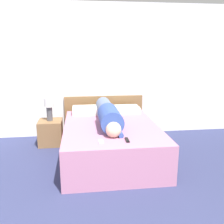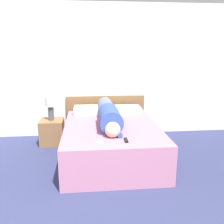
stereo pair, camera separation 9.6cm
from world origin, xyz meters
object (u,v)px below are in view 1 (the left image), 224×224
object	(u,v)px
bed	(111,141)
cell_phone	(101,142)
pillow_near_headboard	(89,110)
person_lying	(108,114)
pillow_second	(124,109)
table_lamp	(49,106)
nightstand	(51,132)
tv_remote	(127,140)

from	to	relation	value
bed	cell_phone	distance (m)	0.83
pillow_near_headboard	cell_phone	bearing A→B (deg)	-86.31
person_lying	cell_phone	xyz separation A→B (m)	(-0.19, -0.84, -0.14)
person_lying	pillow_second	xyz separation A→B (m)	(0.38, 0.69, -0.09)
cell_phone	table_lamp	bearing A→B (deg)	119.02
person_lying	pillow_second	bearing A→B (deg)	61.32
bed	pillow_second	bearing A→B (deg)	66.30
person_lying	pillow_near_headboard	xyz separation A→B (m)	(-0.28, 0.69, -0.09)
nightstand	person_lying	xyz separation A→B (m)	(1.01, -0.64, 0.47)
nightstand	pillow_second	xyz separation A→B (m)	(1.38, 0.06, 0.38)
bed	tv_remote	distance (m)	0.80
tv_remote	cell_phone	distance (m)	0.35
table_lamp	pillow_near_headboard	world-z (taller)	table_lamp
bed	tv_remote	bearing A→B (deg)	-80.29
tv_remote	cell_phone	world-z (taller)	tv_remote
pillow_near_headboard	cell_phone	distance (m)	1.54
person_lying	tv_remote	bearing A→B (deg)	-79.17
bed	pillow_near_headboard	xyz separation A→B (m)	(-0.32, 0.79, 0.34)
pillow_second	cell_phone	distance (m)	1.64
person_lying	bed	bearing A→B (deg)	-70.80
pillow_near_headboard	pillow_second	world-z (taller)	pillow_near_headboard
table_lamp	pillow_second	size ratio (longest dim) A/B	0.74
table_lamp	tv_remote	xyz separation A→B (m)	(1.17, -1.47, -0.16)
pillow_second	pillow_near_headboard	bearing A→B (deg)	180.00
tv_remote	cell_phone	xyz separation A→B (m)	(-0.35, -0.00, -0.01)
bed	table_lamp	size ratio (longest dim) A/B	4.73
person_lying	nightstand	bearing A→B (deg)	147.63
pillow_near_headboard	pillow_second	distance (m)	0.66
tv_remote	bed	bearing A→B (deg)	99.71
pillow_near_headboard	pillow_second	size ratio (longest dim) A/B	1.05
pillow_near_headboard	tv_remote	size ratio (longest dim) A/B	4.04
cell_phone	tv_remote	bearing A→B (deg)	0.80
table_lamp	pillow_near_headboard	xyz separation A→B (m)	(0.72, 0.06, -0.11)
pillow_second	nightstand	bearing A→B (deg)	-177.66
nightstand	table_lamp	world-z (taller)	table_lamp
table_lamp	person_lying	size ratio (longest dim) A/B	0.26
pillow_second	tv_remote	world-z (taller)	pillow_second
bed	pillow_near_headboard	world-z (taller)	pillow_near_headboard
nightstand	pillow_second	size ratio (longest dim) A/B	0.79
bed	person_lying	size ratio (longest dim) A/B	1.24
nightstand	tv_remote	world-z (taller)	tv_remote
bed	cell_phone	xyz separation A→B (m)	(-0.22, -0.74, 0.28)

